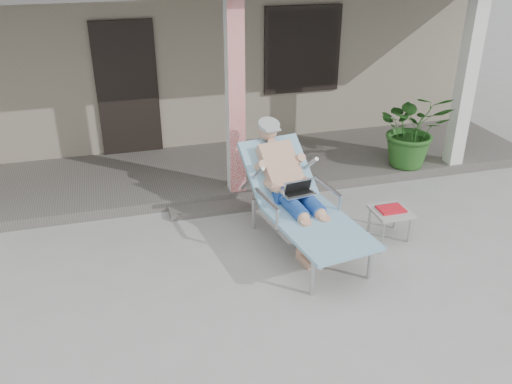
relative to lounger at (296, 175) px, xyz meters
name	(u,v)px	position (x,y,z in m)	size (l,w,h in m)	color
ground	(284,284)	(-0.42, -0.86, -0.88)	(60.00, 60.00, 0.00)	#9E9E99
house	(183,28)	(-0.42, 5.63, 0.79)	(10.40, 5.40, 3.30)	gray
porch_deck	(224,170)	(-0.42, 2.14, -0.80)	(10.00, 2.00, 0.15)	#605B56
porch_step	(242,205)	(-0.42, 0.99, -0.84)	(2.00, 0.30, 0.07)	#605B56
lounger	(296,175)	(0.00, 0.00, 0.00)	(1.12, 2.25, 1.42)	#B7B7BC
side_table	(391,213)	(1.15, -0.27, -0.53)	(0.45, 0.45, 0.40)	#A1A19C
potted_palm	(413,129)	(2.37, 1.39, -0.13)	(1.07, 0.92, 1.18)	#26591E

